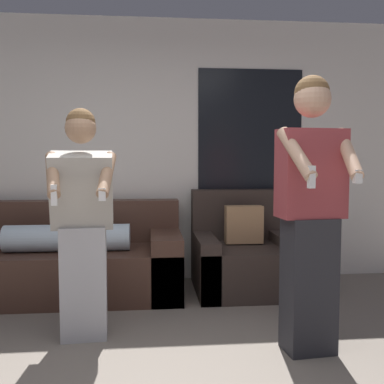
{
  "coord_description": "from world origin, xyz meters",
  "views": [
    {
      "loc": [
        0.02,
        -2.1,
        1.27
      ],
      "look_at": [
        0.31,
        0.89,
        1.05
      ],
      "focal_mm": 42.0,
      "sensor_mm": 36.0,
      "label": 1
    }
  ],
  "objects": [
    {
      "name": "wall_back",
      "position": [
        0.02,
        2.61,
        1.35
      ],
      "size": [
        5.82,
        0.07,
        2.7
      ],
      "color": "silver",
      "rests_on": "ground_plane"
    },
    {
      "name": "couch",
      "position": [
        -0.71,
        2.11,
        0.31
      ],
      "size": [
        2.04,
        0.92,
        0.86
      ],
      "color": "#472D23",
      "rests_on": "ground_plane"
    },
    {
      "name": "armchair",
      "position": [
        0.93,
        2.13,
        0.31
      ],
      "size": [
        0.95,
        0.91,
        0.95
      ],
      "color": "#332823",
      "rests_on": "ground_plane"
    },
    {
      "name": "person_left",
      "position": [
        -0.44,
        1.06,
        0.81
      ],
      "size": [
        0.48,
        0.52,
        1.61
      ],
      "color": "#B2B2B7",
      "rests_on": "ground_plane"
    },
    {
      "name": "person_right",
      "position": [
        1.06,
        0.7,
        0.93
      ],
      "size": [
        0.48,
        0.49,
        1.8
      ],
      "color": "#28282D",
      "rests_on": "ground_plane"
    }
  ]
}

